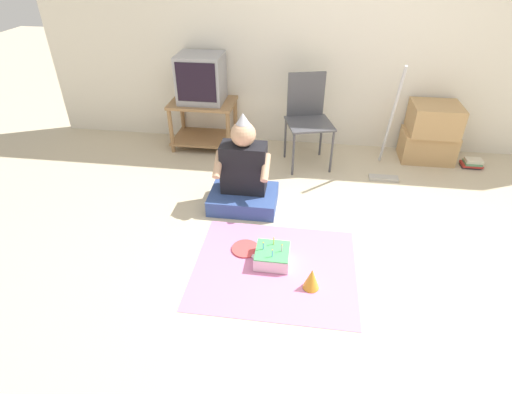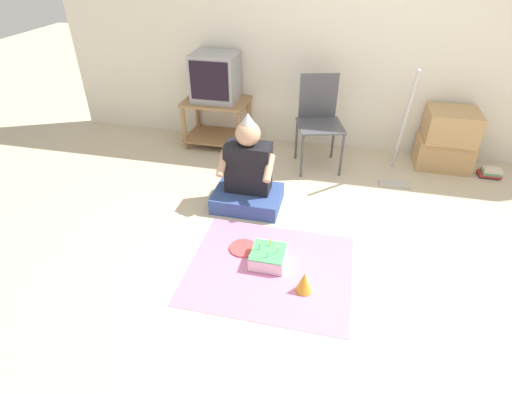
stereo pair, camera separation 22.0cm
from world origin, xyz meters
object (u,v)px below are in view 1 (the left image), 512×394
birthday_cake (272,256)px  party_hat_blue (312,279)px  cardboard_box_stack (431,132)px  dust_mop (388,146)px  paper_plate (245,249)px  tv (201,78)px  book_pile (472,163)px  folding_chair (308,114)px  person_seated (244,177)px

birthday_cake → party_hat_blue: bearing=-37.3°
cardboard_box_stack → dust_mop: bearing=-140.3°
paper_plate → tv: bearing=113.0°
tv → dust_mop: dust_mop is taller
book_pile → dust_mop: bearing=-162.8°
birthday_cake → paper_plate: birthday_cake is taller
party_hat_blue → paper_plate: bearing=147.0°
tv → birthday_cake: size_ratio=1.99×
folding_chair → dust_mop: bearing=-14.0°
birthday_cake → party_hat_blue: 0.36m
cardboard_box_stack → paper_plate: bearing=-134.0°
person_seated → paper_plate: person_seated is taller
book_pile → party_hat_blue: 2.51m
book_pile → birthday_cake: (-1.89, -1.72, 0.02)m
tv → party_hat_blue: size_ratio=3.07×
book_pile → tv: bearing=177.4°
folding_chair → dust_mop: (0.79, -0.20, -0.21)m
person_seated → paper_plate: 0.67m
person_seated → tv: bearing=119.1°
person_seated → party_hat_blue: bearing=-56.7°
book_pile → birthday_cake: 2.55m
book_pile → party_hat_blue: party_hat_blue is taller
dust_mop → party_hat_blue: dust_mop is taller
folding_chair → cardboard_box_stack: (1.27, 0.21, -0.21)m
folding_chair → book_pile: folding_chair is taller
cardboard_box_stack → party_hat_blue: bearing=-119.5°
party_hat_blue → person_seated: bearing=123.3°
tv → person_seated: (0.63, -1.13, -0.49)m
folding_chair → paper_plate: bearing=-104.4°
person_seated → paper_plate: size_ratio=4.04×
cardboard_box_stack → book_pile: (0.44, -0.12, -0.27)m
folding_chair → tv: bearing=168.9°
person_seated → birthday_cake: person_seated is taller
person_seated → book_pile: bearing=24.2°
folding_chair → paper_plate: size_ratio=4.31×
cardboard_box_stack → birthday_cake: (-1.45, -1.83, -0.25)m
book_pile → paper_plate: (-2.11, -1.61, -0.03)m
tv → dust_mop: bearing=-12.3°
book_pile → person_seated: 2.44m
cardboard_box_stack → book_pile: 0.53m
book_pile → paper_plate: bearing=-142.7°
person_seated → folding_chair: bearing=61.0°
cardboard_box_stack → dust_mop: size_ratio=0.55×
folding_chair → paper_plate: 1.65m
folding_chair → birthday_cake: (-0.17, -1.63, -0.46)m
book_pile → folding_chair: bearing=-177.0°
folding_chair → cardboard_box_stack: size_ratio=1.49×
paper_plate → book_pile: bearing=37.3°
paper_plate → folding_chair: bearing=75.6°
book_pile → person_seated: (-2.22, -1.00, 0.23)m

